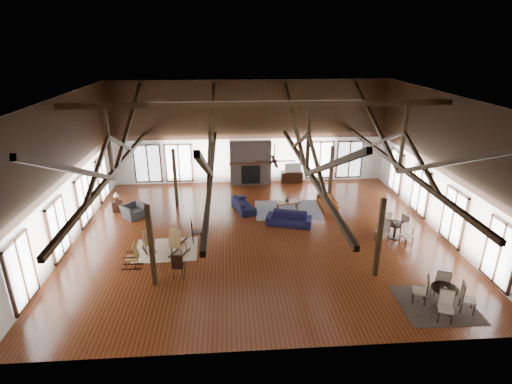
{
  "coord_description": "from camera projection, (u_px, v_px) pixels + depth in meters",
  "views": [
    {
      "loc": [
        -1.28,
        -15.78,
        8.22
      ],
      "look_at": [
        -0.08,
        1.0,
        1.65
      ],
      "focal_mm": 28.0,
      "sensor_mm": 36.0,
      "label": 1
    }
  ],
  "objects": [
    {
      "name": "rug_navy",
      "position": [
        288.0,
        210.0,
        20.28
      ],
      "size": [
        3.34,
        2.54,
        0.01
      ],
      "primitive_type": "cube",
      "rotation": [
        0.0,
        0.0,
        -0.02
      ],
      "color": "#1A244B",
      "rests_on": "floor"
    },
    {
      "name": "sofa_orange",
      "position": [
        327.0,
        202.0,
        20.61
      ],
      "size": [
        1.81,
        0.76,
        0.52
      ],
      "primitive_type": "imported",
      "rotation": [
        0.0,
        0.0,
        -1.54
      ],
      "color": "brown",
      "rests_on": "floor"
    },
    {
      "name": "rug_tan",
      "position": [
        166.0,
        250.0,
        16.48
      ],
      "size": [
        2.6,
        2.08,
        0.01
      ],
      "primitive_type": "cube",
      "rotation": [
        0.0,
        0.0,
        0.03
      ],
      "color": "tan",
      "rests_on": "floor"
    },
    {
      "name": "roof_truss",
      "position": [
        260.0,
        147.0,
        16.27
      ],
      "size": [
        15.6,
        14.07,
        3.14
      ],
      "color": "black",
      "rests_on": "wall_back"
    },
    {
      "name": "rug_dark",
      "position": [
        436.0,
        304.0,
        13.11
      ],
      "size": [
        2.46,
        2.25,
        0.01
      ],
      "primitive_type": "cube",
      "rotation": [
        0.0,
        0.0,
        -0.02
      ],
      "color": "black",
      "rests_on": "floor"
    },
    {
      "name": "rocking_chair_a",
      "position": [
        149.0,
        241.0,
        16.21
      ],
      "size": [
        0.7,
        0.86,
        0.98
      ],
      "rotation": [
        0.0,
        0.0,
        0.46
      ],
      "color": "olive",
      "rests_on": "floor"
    },
    {
      "name": "armchair",
      "position": [
        134.0,
        211.0,
        19.36
      ],
      "size": [
        1.34,
        1.35,
        0.66
      ],
      "primitive_type": "imported",
      "rotation": [
        0.0,
        0.0,
        0.84
      ],
      "color": "#2E2E31",
      "rests_on": "floor"
    },
    {
      "name": "wall_right",
      "position": [
        444.0,
        166.0,
        17.18
      ],
      "size": [
        0.02,
        14.0,
        6.0
      ],
      "primitive_type": "cube",
      "color": "white",
      "rests_on": "floor"
    },
    {
      "name": "television",
      "position": [
        293.0,
        167.0,
        23.84
      ],
      "size": [
        1.0,
        0.19,
        0.57
      ],
      "primitive_type": "imported",
      "rotation": [
        0.0,
        0.0,
        0.06
      ],
      "color": "#B2B2B2",
      "rests_on": "tv_console"
    },
    {
      "name": "rocking_chair_c",
      "position": [
        133.0,
        256.0,
        15.09
      ],
      "size": [
        0.76,
        0.44,
        0.98
      ],
      "rotation": [
        0.0,
        0.0,
        1.56
      ],
      "color": "olive",
      "rests_on": "floor"
    },
    {
      "name": "wall_back",
      "position": [
        250.0,
        133.0,
        23.15
      ],
      "size": [
        16.0,
        0.02,
        6.0
      ],
      "primitive_type": "cube",
      "color": "white",
      "rests_on": "floor"
    },
    {
      "name": "sofa_navy_left",
      "position": [
        243.0,
        204.0,
        20.21
      ],
      "size": [
        2.08,
        1.24,
        0.57
      ],
      "primitive_type": "imported",
      "rotation": [
        0.0,
        0.0,
        1.84
      ],
      "color": "black",
      "rests_on": "floor"
    },
    {
      "name": "ceiling",
      "position": [
        260.0,
        98.0,
        15.56
      ],
      "size": [
        16.0,
        14.0,
        0.02
      ],
      "primitive_type": "cube",
      "color": "black",
      "rests_on": "wall_back"
    },
    {
      "name": "fireplace",
      "position": [
        250.0,
        163.0,
        23.47
      ],
      "size": [
        2.5,
        0.69,
        2.6
      ],
      "color": "#6A5950",
      "rests_on": "floor"
    },
    {
      "name": "floor",
      "position": [
        259.0,
        235.0,
        17.74
      ],
      "size": [
        16.0,
        16.0,
        0.0
      ],
      "primitive_type": "plane",
      "color": "#5B2F13",
      "rests_on": "ground"
    },
    {
      "name": "side_table_lamp",
      "position": [
        117.0,
        204.0,
        19.96
      ],
      "size": [
        0.41,
        0.41,
        1.06
      ],
      "color": "black",
      "rests_on": "floor"
    },
    {
      "name": "side_chair_b",
      "position": [
        178.0,
        264.0,
        14.37
      ],
      "size": [
        0.46,
        0.46,
        0.99
      ],
      "rotation": [
        0.0,
        0.0,
        -0.1
      ],
      "color": "black",
      "rests_on": "floor"
    },
    {
      "name": "tv_console",
      "position": [
        292.0,
        177.0,
        24.06
      ],
      "size": [
        1.28,
        0.48,
        0.64
      ],
      "primitive_type": "cube",
      "color": "black",
      "rests_on": "floor"
    },
    {
      "name": "cup_near",
      "position": [
        445.0,
        288.0,
        12.66
      ],
      "size": [
        0.13,
        0.13,
        0.09
      ],
      "primitive_type": "imported",
      "rotation": [
        0.0,
        0.0,
        -0.16
      ],
      "color": "#B2B2B2",
      "rests_on": "cafe_table_near"
    },
    {
      "name": "cafe_table_far",
      "position": [
        395.0,
        228.0,
        17.28
      ],
      "size": [
        1.89,
        1.89,
        0.97
      ],
      "rotation": [
        0.0,
        0.0,
        0.35
      ],
      "color": "black",
      "rests_on": "floor"
    },
    {
      "name": "sofa_navy_front",
      "position": [
        289.0,
        219.0,
        18.56
      ],
      "size": [
        2.23,
        1.4,
        0.61
      ],
      "primitive_type": "imported",
      "rotation": [
        0.0,
        0.0,
        -0.3
      ],
      "color": "#141437",
      "rests_on": "floor"
    },
    {
      "name": "vase",
      "position": [
        287.0,
        200.0,
        20.1
      ],
      "size": [
        0.23,
        0.23,
        0.2
      ],
      "primitive_type": "imported",
      "rotation": [
        0.0,
        0.0,
        0.19
      ],
      "color": "#B2B2B2",
      "rests_on": "coffee_table"
    },
    {
      "name": "wall_front",
      "position": [
        281.0,
        257.0,
        10.14
      ],
      "size": [
        16.0,
        0.02,
        6.0
      ],
      "primitive_type": "cube",
      "color": "white",
      "rests_on": "floor"
    },
    {
      "name": "side_chair_a",
      "position": [
        194.0,
        229.0,
        16.91
      ],
      "size": [
        0.48,
        0.48,
        1.01
      ],
      "rotation": [
        0.0,
        0.0,
        -1.43
      ],
      "color": "black",
      "rests_on": "floor"
    },
    {
      "name": "coffee_table",
      "position": [
        287.0,
        203.0,
        20.15
      ],
      "size": [
        1.27,
        0.86,
        0.44
      ],
      "rotation": [
        0.0,
        0.0,
        0.26
      ],
      "color": "brown",
      "rests_on": "floor"
    },
    {
      "name": "cup_far",
      "position": [
        395.0,
        222.0,
        17.22
      ],
      "size": [
        0.14,
        0.14,
        0.09
      ],
      "primitive_type": "imported",
      "rotation": [
        0.0,
        0.0,
        -0.27
      ],
      "color": "#B2B2B2",
      "rests_on": "cafe_table_far"
    },
    {
      "name": "cafe_table_near",
      "position": [
        444.0,
        294.0,
        12.84
      ],
      "size": [
        1.92,
        1.92,
        0.99
      ],
      "rotation": [
        0.0,
        0.0,
        -0.4
      ],
      "color": "black",
      "rests_on": "floor"
    },
    {
      "name": "post_grid",
      "position": [
        259.0,
        203.0,
        17.18
      ],
      "size": [
        8.16,
        7.16,
        3.05
      ],
      "color": "black",
      "rests_on": "floor"
    },
    {
      "name": "rocking_chair_b",
      "position": [
        177.0,
        243.0,
        15.88
      ],
      "size": [
        0.83,
        1.05,
        1.2
      ],
      "rotation": [
        0.0,
        0.0,
        -0.43
      ],
      "color": "olive",
      "rests_on": "floor"
    },
    {
      "name": "ceiling_fan",
      "position": [
        274.0,
        160.0,
        15.48
      ],
      "size": [
        1.6,
        1.6,
        0.75
      ],
      "color": "black",
      "rests_on": "roof_truss"
    },
    {
      "name": "wall_left",
      "position": [
        62.0,
        175.0,
        16.11
      ],
      "size": [
        0.02,
        14.0,
        6.0
      ],
      "primitive_type": "cube",
      "color": "white",
      "rests_on": "floor"
    }
  ]
}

